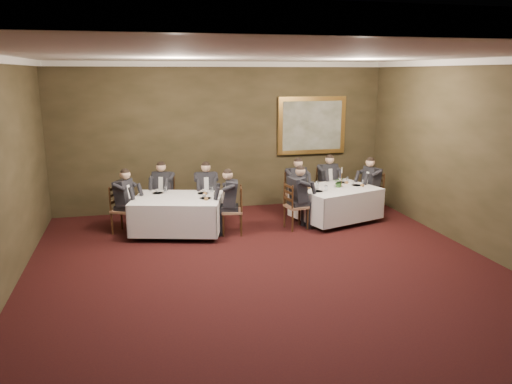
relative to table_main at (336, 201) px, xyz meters
name	(u,v)px	position (x,y,z in m)	size (l,w,h in m)	color
ground	(282,291)	(-2.23, -3.27, -0.45)	(10.00, 10.00, 0.00)	black
ceiling	(285,54)	(-2.23, -3.27, 3.05)	(8.00, 10.00, 0.10)	silver
back_wall	(223,137)	(-2.23, 1.73, 1.30)	(8.00, 0.10, 3.50)	#2E2917
crown_molding	(285,58)	(-2.23, -3.27, 2.99)	(8.00, 10.00, 0.12)	white
table_main	(336,201)	(0.00, 0.00, 0.00)	(2.04, 1.77, 0.67)	black
table_second	(178,212)	(-3.50, -0.05, 0.00)	(2.08, 1.78, 0.67)	black
chair_main_backleft	(295,203)	(-0.71, 0.71, -0.17)	(0.51, 0.49, 1.00)	#8F6749
diner_main_backleft	(296,193)	(-0.70, 0.70, 0.06)	(0.48, 0.54, 1.35)	black
chair_main_backright	(326,198)	(0.18, 0.98, -0.17)	(0.49, 0.47, 1.00)	#8F6749
diner_main_backright	(327,189)	(0.18, 0.97, 0.06)	(0.46, 0.53, 1.35)	black
chair_main_endleft	(296,216)	(-1.04, -0.32, -0.17)	(0.49, 0.50, 1.00)	#8F6749
diner_main_endleft	(296,205)	(-1.03, -0.32, 0.06)	(0.54, 0.47, 1.35)	black
chair_main_endright	(371,202)	(1.04, 0.32, -0.17)	(0.49, 0.50, 1.00)	#8F6749
diner_main_endright	(371,193)	(1.03, 0.32, 0.06)	(0.54, 0.47, 1.35)	black
chair_sec_backleft	(164,208)	(-3.72, 0.96, -0.17)	(0.57, 0.56, 1.00)	#8F6749
diner_sec_backleft	(164,198)	(-3.73, 0.95, 0.06)	(0.56, 0.60, 1.35)	black
chair_sec_backright	(207,208)	(-2.80, 0.71, -0.17)	(0.48, 0.46, 1.00)	#8F6749
diner_sec_backright	(206,199)	(-2.80, 0.70, 0.06)	(0.45, 0.52, 1.35)	black
chair_sec_endright	(233,220)	(-2.41, -0.35, -0.17)	(0.49, 0.51, 1.00)	#8F6749
diner_sec_endright	(232,210)	(-2.42, -0.35, 0.06)	(0.54, 0.48, 1.35)	black
chair_sec_endleft	(124,219)	(-4.59, 0.25, -0.17)	(0.58, 0.59, 1.00)	#8F6749
diner_sec_endleft	(124,209)	(-4.58, 0.25, 0.06)	(0.61, 0.58, 1.35)	black
centerpiece	(339,182)	(0.07, 0.03, 0.44)	(0.22, 0.19, 0.25)	#2D5926
candlestick	(341,179)	(0.16, 0.09, 0.48)	(0.07, 0.07, 0.45)	#B77D38
place_setting_table_main	(311,185)	(-0.50, 0.23, 0.35)	(0.33, 0.31, 0.14)	white
place_setting_table_second	(160,191)	(-3.82, 0.46, 0.35)	(0.33, 0.31, 0.14)	white
painting	(312,125)	(0.00, 1.66, 1.52)	(1.74, 0.09, 1.42)	#DA9F4F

